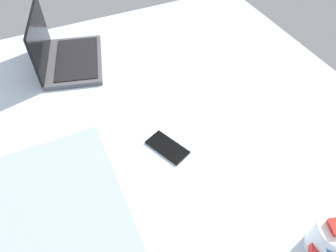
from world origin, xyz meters
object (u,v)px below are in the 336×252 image
Objects in this scene: snack_cup at (329,239)px; laptop at (65,55)px; pillow at (58,239)px; cell_phone at (167,147)px.

laptop is at bearing 22.14° from snack_cup.
snack_cup reaches higher than pillow.
laptop reaches higher than snack_cup.
laptop is at bearing -95.17° from cell_phone.
snack_cup is 66.74cm from pillow.
laptop reaches higher than pillow.
laptop is 62.26cm from cell_phone.
laptop is 80.13cm from pillow.
pillow is at bearing 65.89° from snack_cup.
cell_phone is at bearing -146.29° from laptop.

